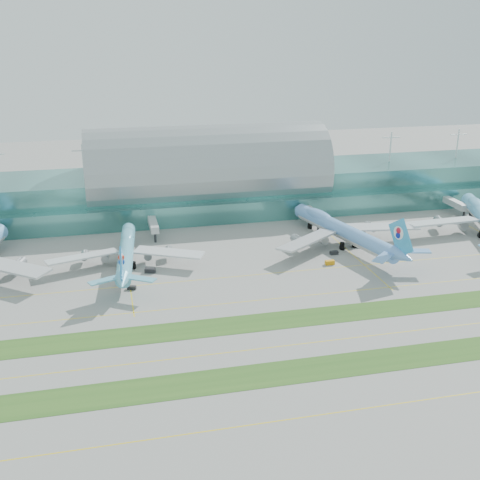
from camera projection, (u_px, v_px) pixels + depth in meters
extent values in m
plane|color=gray|center=(279.00, 323.00, 190.82)|extent=(700.00, 700.00, 0.00)
cube|color=#3D7A75|center=(207.00, 190.00, 306.75)|extent=(340.00, 42.00, 20.00)
cube|color=#3D7A75|center=(216.00, 213.00, 286.41)|extent=(340.00, 8.00, 10.00)
ellipsoid|color=#9EA5A8|center=(207.00, 171.00, 303.39)|extent=(340.00, 46.20, 16.17)
cylinder|color=white|center=(207.00, 155.00, 300.69)|extent=(0.80, 0.80, 16.00)
cube|color=#B2B7B7|center=(153.00, 223.00, 269.62)|extent=(3.50, 22.00, 3.00)
cylinder|color=black|center=(155.00, 238.00, 261.62)|extent=(1.00, 1.00, 4.00)
cube|color=#B2B7B7|center=(311.00, 212.00, 285.42)|extent=(3.50, 22.00, 3.00)
cylinder|color=black|center=(318.00, 226.00, 277.42)|extent=(1.00, 1.00, 4.00)
cube|color=#B2B7B7|center=(453.00, 203.00, 301.21)|extent=(3.50, 22.00, 3.00)
cylinder|color=black|center=(464.00, 215.00, 293.21)|extent=(1.00, 1.00, 4.00)
cube|color=#2D591E|center=(307.00, 370.00, 165.11)|extent=(420.00, 12.00, 0.08)
cube|color=#2D591E|center=(277.00, 320.00, 192.64)|extent=(420.00, 12.00, 0.08)
cube|color=yellow|center=(334.00, 413.00, 146.77)|extent=(420.00, 0.35, 0.01)
cube|color=yellow|center=(292.00, 345.00, 177.97)|extent=(420.00, 0.35, 0.01)
cube|color=yellow|center=(264.00, 300.00, 207.34)|extent=(420.00, 0.35, 0.01)
cube|color=yellow|center=(249.00, 275.00, 227.53)|extent=(420.00, 0.35, 0.01)
cone|color=#68A8E4|center=(3.00, 229.00, 257.42)|extent=(8.25, 7.34, 6.94)
cube|color=#BBBFC2|center=(10.00, 266.00, 219.13)|extent=(31.50, 27.53, 1.37)
cylinder|color=gray|center=(4.00, 266.00, 225.90)|extent=(5.40, 6.99, 3.81)
cylinder|color=#5FB6D1|center=(126.00, 252.00, 235.16)|extent=(10.69, 57.52, 5.72)
ellipsoid|color=#5FB6D1|center=(127.00, 235.00, 249.58)|extent=(6.93, 17.81, 4.08)
cone|color=#5FB6D1|center=(129.00, 227.00, 263.91)|extent=(6.10, 5.10, 5.72)
cone|color=#5FB6D1|center=(122.00, 282.00, 204.66)|extent=(6.14, 8.75, 5.44)
cube|color=silver|center=(82.00, 257.00, 231.41)|extent=(28.52, 14.75, 1.13)
cylinder|color=gray|center=(95.00, 256.00, 237.25)|extent=(3.57, 5.33, 3.14)
cube|color=silver|center=(169.00, 252.00, 235.72)|extent=(27.83, 18.77, 1.13)
cylinder|color=gray|center=(158.00, 253.00, 240.48)|extent=(3.57, 5.33, 3.14)
cube|color=#2F8ED3|center=(121.00, 264.00, 204.42)|extent=(1.61, 12.14, 13.31)
cylinder|color=white|center=(121.00, 260.00, 204.81)|extent=(1.21, 4.49, 4.43)
cylinder|color=black|center=(129.00, 243.00, 256.87)|extent=(1.66, 1.66, 2.77)
cylinder|color=black|center=(119.00, 266.00, 232.79)|extent=(1.66, 1.66, 2.77)
cylinder|color=black|center=(134.00, 265.00, 233.51)|extent=(1.66, 1.66, 2.77)
cylinder|color=#659BDF|center=(343.00, 231.00, 256.45)|extent=(22.60, 66.31, 6.67)
ellipsoid|color=#659BDF|center=(319.00, 215.00, 271.51)|extent=(11.05, 21.20, 4.75)
cone|color=#659BDF|center=(298.00, 209.00, 286.60)|extent=(7.77, 6.83, 6.67)
cone|color=#659BDF|center=(403.00, 257.00, 224.42)|extent=(8.49, 10.92, 6.33)
cube|color=silver|center=(307.00, 240.00, 246.54)|extent=(30.86, 25.51, 1.31)
cylinder|color=#969A9E|center=(309.00, 239.00, 254.24)|extent=(4.98, 6.62, 3.66)
cube|color=silver|center=(382.00, 227.00, 263.04)|extent=(33.07, 12.51, 1.31)
cylinder|color=#969A9E|center=(364.00, 229.00, 266.62)|extent=(4.98, 6.62, 3.66)
cube|color=#32A1DE|center=(401.00, 238.00, 223.94)|extent=(4.05, 13.87, 15.50)
cylinder|color=white|center=(399.00, 233.00, 224.30)|extent=(2.19, 5.24, 5.16)
cylinder|color=black|center=(310.00, 225.00, 279.39)|extent=(1.94, 1.94, 3.23)
cylinder|color=black|center=(342.00, 246.00, 253.13)|extent=(1.94, 1.94, 3.23)
cylinder|color=black|center=(354.00, 244.00, 255.88)|extent=(1.94, 1.94, 3.23)
ellipsoid|color=#67B7E4|center=(477.00, 204.00, 286.62)|extent=(12.96, 21.97, 4.92)
cone|color=#67B7E4|center=(467.00, 198.00, 303.98)|extent=(8.32, 7.49, 6.90)
cube|color=silver|center=(443.00, 222.00, 269.16)|extent=(33.80, 10.23, 1.36)
cylinder|color=gray|center=(451.00, 223.00, 275.10)|extent=(5.55, 7.01, 3.78)
cylinder|color=black|center=(471.00, 214.00, 295.45)|extent=(2.00, 2.00, 3.34)
cube|color=black|center=(132.00, 288.00, 215.22)|extent=(3.45, 2.39, 1.27)
cube|color=black|center=(150.00, 270.00, 229.79)|extent=(4.43, 2.98, 1.74)
cube|color=orange|center=(330.00, 262.00, 237.58)|extent=(3.76, 1.96, 1.71)
cube|color=black|center=(334.00, 253.00, 248.16)|extent=(3.39, 1.89, 1.43)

